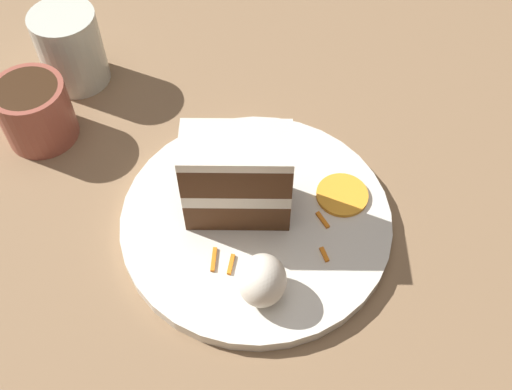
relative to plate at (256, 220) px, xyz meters
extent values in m
plane|color=black|center=(-0.01, -0.01, -0.04)|extent=(6.00, 6.00, 0.00)
cube|color=#846647|center=(-0.01, -0.01, -0.02)|extent=(1.33, 1.17, 0.03)
cylinder|color=silver|center=(0.00, 0.00, 0.00)|extent=(0.28, 0.28, 0.02)
cube|color=#4C2D19|center=(-0.01, -0.02, 0.03)|extent=(0.07, 0.11, 0.04)
cube|color=silver|center=(-0.01, -0.02, 0.05)|extent=(0.07, 0.11, 0.02)
cube|color=#4C2D19|center=(-0.01, -0.02, 0.08)|extent=(0.07, 0.11, 0.04)
cube|color=silver|center=(-0.01, -0.02, 0.11)|extent=(0.07, 0.11, 0.01)
ellipsoid|color=silver|center=(0.08, 0.02, 0.03)|extent=(0.05, 0.04, 0.05)
cylinder|color=orange|center=(-0.04, 0.08, 0.01)|extent=(0.05, 0.05, 0.00)
cube|color=orange|center=(-0.01, 0.07, 0.01)|extent=(0.02, 0.02, 0.00)
cube|color=orange|center=(-0.09, -0.03, 0.01)|extent=(0.01, 0.01, 0.00)
cube|color=orange|center=(0.06, -0.01, 0.01)|extent=(0.02, 0.00, 0.00)
cube|color=orange|center=(0.06, -0.03, 0.01)|extent=(0.03, 0.01, 0.00)
cube|color=orange|center=(-0.06, -0.08, 0.01)|extent=(0.01, 0.01, 0.00)
cube|color=orange|center=(0.03, 0.07, 0.01)|extent=(0.02, 0.01, 0.00)
cylinder|color=beige|center=(-0.18, -0.26, 0.04)|extent=(0.08, 0.08, 0.09)
cylinder|color=silver|center=(-0.18, -0.26, 0.01)|extent=(0.07, 0.07, 0.03)
cylinder|color=#994C3D|center=(-0.08, -0.26, 0.03)|extent=(0.08, 0.08, 0.07)
cylinder|color=#382314|center=(-0.08, -0.26, 0.06)|extent=(0.07, 0.07, 0.01)
camera|label=1|loc=(0.34, 0.06, 0.51)|focal=42.00mm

